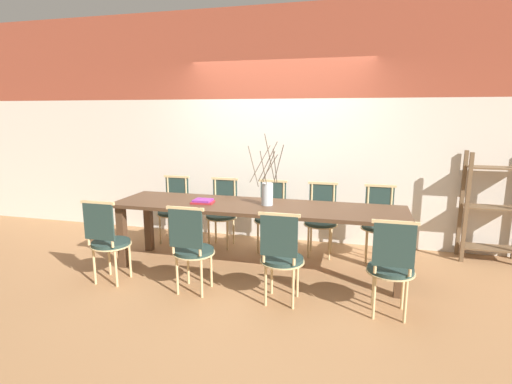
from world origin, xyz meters
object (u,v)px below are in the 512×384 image
Objects in this scene: chair_near_center at (281,255)px; book_stack at (203,201)px; dining_table at (256,213)px; vase_centerpiece at (267,192)px; shelving_rack at (493,208)px; chair_far_center at (271,214)px.

chair_near_center reaches higher than book_stack.
book_stack is at bearing -174.13° from dining_table.
vase_centerpiece is at bearing 16.41° from dining_table.
chair_far_center is at bearing -173.49° from shelving_rack.
shelving_rack reaches higher than chair_near_center.
chair_far_center is 3.49× the size of book_stack.
dining_table is at bearing -163.59° from vase_centerpiece.
chair_near_center is 2.88m from shelving_rack.
chair_near_center is at bearing -141.70° from shelving_rack.
dining_table is at bearing 120.94° from chair_near_center.
vase_centerpiece is 0.60× the size of shelving_rack.
dining_table is 12.47× the size of book_stack.
book_stack is at bearing 147.54° from chair_near_center.
chair_near_center is 1.54m from chair_far_center.
chair_near_center reaches higher than dining_table.
dining_table is at bearing 89.31° from chair_far_center.
book_stack is 3.50m from shelving_rack.
dining_table is 2.89m from shelving_rack.
book_stack is at bearing 51.97° from chair_far_center.
shelving_rack reaches higher than dining_table.
vase_centerpiece is 2.78m from shelving_rack.
vase_centerpiece is (0.12, 0.04, 0.24)m from dining_table.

